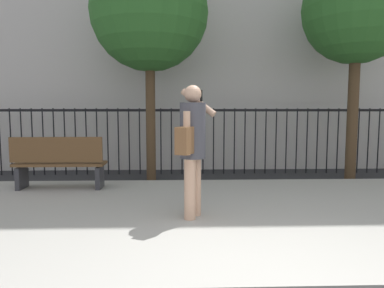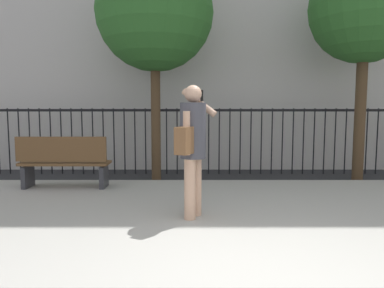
# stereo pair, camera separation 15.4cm
# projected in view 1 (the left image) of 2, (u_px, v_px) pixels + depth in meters

# --- Properties ---
(sidewalk) EXTENTS (28.00, 4.40, 0.15)m
(sidewalk) POSITION_uv_depth(u_px,v_px,m) (228.00, 216.00, 5.13)
(sidewalk) COLOR #9E9B93
(sidewalk) RESTS_ON ground
(iron_fence) EXTENTS (12.03, 0.04, 1.60)m
(iron_fence) POSITION_uv_depth(u_px,v_px,m) (208.00, 132.00, 8.72)
(iron_fence) COLOR black
(iron_fence) RESTS_ON ground
(pedestrian_on_phone) EXTENTS (0.57, 0.72, 1.75)m
(pedestrian_on_phone) POSITION_uv_depth(u_px,v_px,m) (192.00, 141.00, 4.70)
(pedestrian_on_phone) COLOR tan
(pedestrian_on_phone) RESTS_ON sidewalk
(street_bench) EXTENTS (1.60, 0.45, 0.95)m
(street_bench) POSITION_uv_depth(u_px,v_px,m) (59.00, 162.00, 6.42)
(street_bench) COLOR brown
(street_bench) RESTS_ON sidewalk
(street_tree_near) EXTENTS (2.51, 2.51, 4.90)m
(street_tree_near) POSITION_uv_depth(u_px,v_px,m) (149.00, 12.00, 7.64)
(street_tree_near) COLOR #4C3823
(street_tree_near) RESTS_ON ground
(street_tree_mid) EXTENTS (2.31, 2.31, 4.87)m
(street_tree_mid) POSITION_uv_depth(u_px,v_px,m) (357.00, 10.00, 7.67)
(street_tree_mid) COLOR #4C3823
(street_tree_mid) RESTS_ON ground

